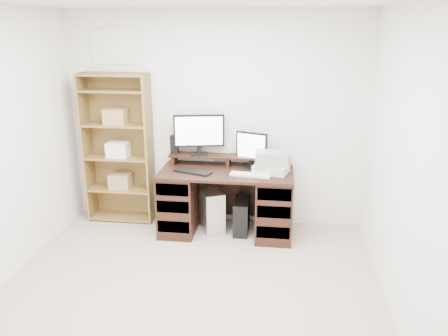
% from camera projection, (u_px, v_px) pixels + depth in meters
% --- Properties ---
extents(room, '(3.54, 4.04, 2.54)m').
position_uv_depth(room, '(175.00, 174.00, 3.24)').
color(room, '#B9A491').
rests_on(room, ground).
extents(desk, '(1.50, 0.70, 0.75)m').
position_uv_depth(desk, '(226.00, 200.00, 5.03)').
color(desk, black).
rests_on(desk, ground).
extents(riser_shelf, '(1.40, 0.22, 0.12)m').
position_uv_depth(riser_shelf, '(229.00, 158.00, 5.09)').
color(riser_shelf, black).
rests_on(riser_shelf, desk).
extents(monitor_wide, '(0.59, 0.19, 0.47)m').
position_uv_depth(monitor_wide, '(199.00, 132.00, 5.06)').
color(monitor_wide, black).
rests_on(monitor_wide, riser_shelf).
extents(monitor_small, '(0.37, 0.20, 0.41)m').
position_uv_depth(monitor_small, '(252.00, 148.00, 4.98)').
color(monitor_small, black).
rests_on(monitor_small, desk).
extents(speaker, '(0.09, 0.09, 0.22)m').
position_uv_depth(speaker, '(175.00, 144.00, 5.15)').
color(speaker, black).
rests_on(speaker, riser_shelf).
extents(keyboard_black, '(0.45, 0.27, 0.02)m').
position_uv_depth(keyboard_black, '(193.00, 172.00, 4.86)').
color(keyboard_black, black).
rests_on(keyboard_black, desk).
extents(keyboard_white, '(0.46, 0.19, 0.02)m').
position_uv_depth(keyboard_white, '(250.00, 175.00, 4.75)').
color(keyboard_white, silver).
rests_on(keyboard_white, desk).
extents(mouse, '(0.09, 0.07, 0.03)m').
position_uv_depth(mouse, '(283.00, 175.00, 4.72)').
color(mouse, silver).
rests_on(mouse, desk).
extents(printer, '(0.42, 0.36, 0.09)m').
position_uv_depth(printer, '(271.00, 169.00, 4.84)').
color(printer, beige).
rests_on(printer, desk).
extents(basket, '(0.37, 0.27, 0.15)m').
position_uv_depth(basket, '(271.00, 158.00, 4.81)').
color(basket, '#91979B').
rests_on(basket, printer).
extents(tower_silver, '(0.41, 0.54, 0.50)m').
position_uv_depth(tower_silver, '(210.00, 209.00, 5.16)').
color(tower_silver, '#B3B5BA').
rests_on(tower_silver, ground).
extents(tower_black, '(0.17, 0.40, 0.39)m').
position_uv_depth(tower_black, '(241.00, 216.00, 5.08)').
color(tower_black, black).
rests_on(tower_black, ground).
extents(bookshelf, '(0.80, 0.30, 1.80)m').
position_uv_depth(bookshelf, '(119.00, 148.00, 5.23)').
color(bookshelf, olive).
rests_on(bookshelf, ground).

